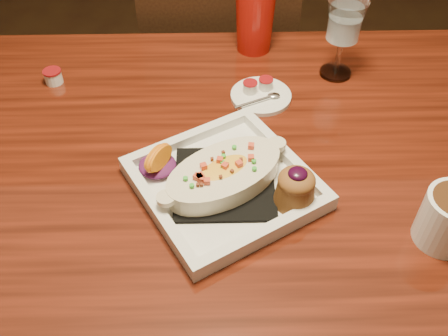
{
  "coord_description": "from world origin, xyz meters",
  "views": [
    {
      "loc": [
        -0.01,
        -0.62,
        1.38
      ],
      "look_at": [
        0.0,
        -0.02,
        0.77
      ],
      "focal_mm": 40.0,
      "sensor_mm": 36.0,
      "label": 1
    }
  ],
  "objects_px": {
    "saucer": "(260,94)",
    "chair_far": "(219,73)",
    "table": "(224,202)",
    "goblet": "(344,25)",
    "plate": "(230,180)",
    "red_tumbler": "(255,19)"
  },
  "relations": [
    {
      "from": "saucer",
      "to": "chair_far",
      "type": "bearing_deg",
      "value": 100.22
    },
    {
      "from": "table",
      "to": "goblet",
      "type": "xyz_separation_m",
      "value": [
        0.25,
        0.27,
        0.21
      ]
    },
    {
      "from": "goblet",
      "to": "saucer",
      "type": "bearing_deg",
      "value": -155.03
    },
    {
      "from": "table",
      "to": "goblet",
      "type": "distance_m",
      "value": 0.43
    },
    {
      "from": "goblet",
      "to": "plate",
      "type": "bearing_deg",
      "value": -125.55
    },
    {
      "from": "chair_far",
      "to": "table",
      "type": "bearing_deg",
      "value": 90.0
    },
    {
      "from": "table",
      "to": "goblet",
      "type": "bearing_deg",
      "value": 47.96
    },
    {
      "from": "chair_far",
      "to": "goblet",
      "type": "xyz_separation_m",
      "value": [
        0.25,
        -0.35,
        0.36
      ]
    },
    {
      "from": "chair_far",
      "to": "plate",
      "type": "xyz_separation_m",
      "value": [
        0.01,
        -0.69,
        0.27
      ]
    },
    {
      "from": "red_tumbler",
      "to": "table",
      "type": "bearing_deg",
      "value": -101.53
    },
    {
      "from": "table",
      "to": "saucer",
      "type": "relative_size",
      "value": 12.11
    },
    {
      "from": "plate",
      "to": "red_tumbler",
      "type": "relative_size",
      "value": 2.46
    },
    {
      "from": "saucer",
      "to": "red_tumbler",
      "type": "xyz_separation_m",
      "value": [
        -0.0,
        0.18,
        0.07
      ]
    },
    {
      "from": "chair_far",
      "to": "goblet",
      "type": "distance_m",
      "value": 0.56
    },
    {
      "from": "plate",
      "to": "goblet",
      "type": "height_order",
      "value": "goblet"
    },
    {
      "from": "plate",
      "to": "chair_far",
      "type": "bearing_deg",
      "value": 60.72
    },
    {
      "from": "red_tumbler",
      "to": "plate",
      "type": "bearing_deg",
      "value": -98.75
    },
    {
      "from": "goblet",
      "to": "red_tumbler",
      "type": "height_order",
      "value": "goblet"
    },
    {
      "from": "plate",
      "to": "saucer",
      "type": "distance_m",
      "value": 0.26
    },
    {
      "from": "goblet",
      "to": "saucer",
      "type": "xyz_separation_m",
      "value": [
        -0.17,
        -0.08,
        -0.11
      ]
    },
    {
      "from": "table",
      "to": "goblet",
      "type": "height_order",
      "value": "goblet"
    },
    {
      "from": "goblet",
      "to": "red_tumbler",
      "type": "relative_size",
      "value": 1.14
    }
  ]
}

